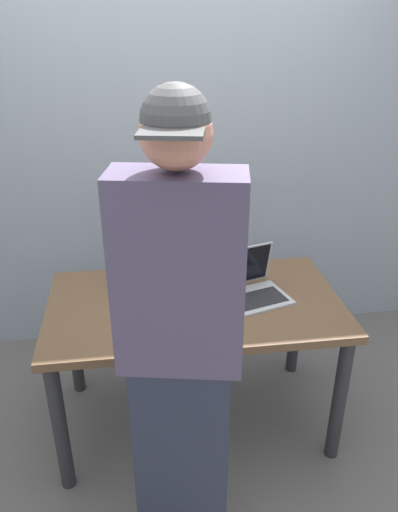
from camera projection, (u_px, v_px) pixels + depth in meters
The scene contains 9 objects.
ground_plane at pixel (195, 418), 2.79m from camera, with size 8.00×8.00×0.00m, color slate.
desk at pixel (195, 319), 2.49m from camera, with size 1.45×0.80×0.77m.
laptop at pixel (252, 285), 2.49m from camera, with size 0.37×0.36×0.24m.
beer_bottle_brown at pixel (125, 265), 2.52m from camera, with size 0.06×0.06×0.33m.
beer_bottle_dark at pixel (151, 255), 2.62m from camera, with size 0.07×0.07×0.34m.
beer_bottle_amber at pixel (152, 266), 2.56m from camera, with size 0.08×0.08×0.29m.
beer_bottle_green at pixel (168, 262), 2.56m from camera, with size 0.07×0.07×0.33m.
person_figure at pixel (180, 350), 1.74m from camera, with size 0.46×0.33×1.89m.
back_wall at pixel (175, 149), 3.06m from camera, with size 6.00×0.10×2.60m, color #99A3AD.
Camera 1 is at (-0.27, -2.08, 2.06)m, focal length 34.66 mm.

